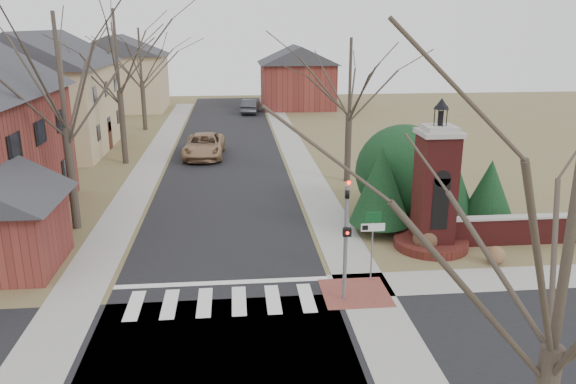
{
  "coord_description": "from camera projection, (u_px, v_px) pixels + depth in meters",
  "views": [
    {
      "loc": [
        0.59,
        -17.05,
        9.36
      ],
      "look_at": [
        2.84,
        6.0,
        2.39
      ],
      "focal_mm": 35.0,
      "sensor_mm": 36.0,
      "label": 1
    }
  ],
  "objects": [
    {
      "name": "bare_tree_0",
      "position": [
        58.0,
        63.0,
        24.6
      ],
      "size": [
        8.05,
        8.05,
        11.15
      ],
      "color": "#473D33",
      "rests_on": "ground"
    },
    {
      "name": "stop_bar",
      "position": [
        222.0,
        283.0,
        21.08
      ],
      "size": [
        8.0,
        0.35,
        0.02
      ],
      "primitive_type": "cube",
      "color": "silver",
      "rests_on": "ground"
    },
    {
      "name": "evergreen_mass",
      "position": [
        403.0,
        168.0,
        28.09
      ],
      "size": [
        4.8,
        4.8,
        4.8
      ],
      "primitive_type": "sphere",
      "color": "black",
      "rests_on": "ground"
    },
    {
      "name": "evergreen_near",
      "position": [
        381.0,
        185.0,
        25.57
      ],
      "size": [
        2.8,
        2.8,
        4.1
      ],
      "color": "#473D33",
      "rests_on": "ground"
    },
    {
      "name": "crosswalk_zone",
      "position": [
        222.0,
        302.0,
        19.65
      ],
      "size": [
        8.0,
        2.2,
        0.02
      ],
      "primitive_type": "cube",
      "color": "silver",
      "rests_on": "ground"
    },
    {
      "name": "cross_street",
      "position": [
        220.0,
        365.0,
        16.03
      ],
      "size": [
        120.0,
        8.0,
        0.01
      ],
      "primitive_type": "cube",
      "color": "black",
      "rests_on": "ground"
    },
    {
      "name": "bare_tree_1",
      "position": [
        116.0,
        45.0,
        36.89
      ],
      "size": [
        8.4,
        8.4,
        11.64
      ],
      "color": "#473D33",
      "rests_on": "ground"
    },
    {
      "name": "house_stucco_left",
      "position": [
        44.0,
        90.0,
        42.04
      ],
      "size": [
        9.8,
        12.8,
        9.28
      ],
      "color": "tan",
      "rests_on": "ground"
    },
    {
      "name": "pickup_truck",
      "position": [
        204.0,
        146.0,
        40.8
      ],
      "size": [
        3.01,
        6.11,
        1.67
      ],
      "primitive_type": "imported",
      "rotation": [
        0.0,
        0.0,
        -0.04
      ],
      "color": "#9D7756",
      "rests_on": "ground"
    },
    {
      "name": "distant_car",
      "position": [
        250.0,
        106.0,
        60.79
      ],
      "size": [
        2.17,
        4.84,
        1.54
      ],
      "primitive_type": "imported",
      "rotation": [
        0.0,
        0.0,
        3.02
      ],
      "color": "#35373D",
      "rests_on": "ground"
    },
    {
      "name": "dry_shrub_left",
      "position": [
        425.0,
        239.0,
        23.92
      ],
      "size": [
        1.08,
        1.08,
        1.08
      ],
      "primitive_type": "sphere",
      "color": "#4D3623",
      "rests_on": "ground"
    },
    {
      "name": "bare_tree_4",
      "position": [
        573.0,
        218.0,
        9.04
      ],
      "size": [
        6.65,
        6.65,
        9.21
      ],
      "color": "#473D33",
      "rests_on": "ground"
    },
    {
      "name": "bare_tree_3",
      "position": [
        350.0,
        71.0,
        32.91
      ],
      "size": [
        7.0,
        7.0,
        9.7
      ],
      "color": "#473D33",
      "rests_on": "ground"
    },
    {
      "name": "bare_tree_2",
      "position": [
        140.0,
        51.0,
        49.52
      ],
      "size": [
        7.35,
        7.35,
        10.19
      ],
      "color": "#473D33",
      "rests_on": "ground"
    },
    {
      "name": "house_distant_left",
      "position": [
        118.0,
        71.0,
        62.29
      ],
      "size": [
        10.8,
        8.8,
        8.53
      ],
      "color": "tan",
      "rests_on": "ground"
    },
    {
      "name": "ground",
      "position": [
        222.0,
        313.0,
        18.89
      ],
      "size": [
        120.0,
        120.0,
        0.0
      ],
      "primitive_type": "plane",
      "color": "brown",
      "rests_on": "ground"
    },
    {
      "name": "evergreen_far",
      "position": [
        490.0,
        189.0,
        26.37
      ],
      "size": [
        2.4,
        2.4,
        3.3
      ],
      "color": "#473D33",
      "rests_on": "ground"
    },
    {
      "name": "main_street",
      "position": [
        226.0,
        161.0,
        39.86
      ],
      "size": [
        8.0,
        70.0,
        0.01
      ],
      "primitive_type": "cube",
      "color": "black",
      "rests_on": "ground"
    },
    {
      "name": "dry_shrub_right",
      "position": [
        496.0,
        255.0,
        22.67
      ],
      "size": [
        0.75,
        0.75,
        0.75
      ],
      "primitive_type": "sphere",
      "color": "brown",
      "rests_on": "ground"
    },
    {
      "name": "house_distant_right",
      "position": [
        297.0,
        75.0,
        64.33
      ],
      "size": [
        8.8,
        8.8,
        7.3
      ],
      "color": "brown",
      "rests_on": "ground"
    },
    {
      "name": "brick_garden_wall",
      "position": [
        531.0,
        229.0,
        24.72
      ],
      "size": [
        7.5,
        0.5,
        1.3
      ],
      "color": "#581B1A",
      "rests_on": "ground"
    },
    {
      "name": "sidewalk_right_main",
      "position": [
        299.0,
        159.0,
        40.34
      ],
      "size": [
        2.0,
        60.0,
        0.02
      ],
      "primitive_type": "cube",
      "color": "gray",
      "rests_on": "ground"
    },
    {
      "name": "brick_gate_monument",
      "position": [
        434.0,
        200.0,
        23.86
      ],
      "size": [
        3.2,
        3.2,
        6.47
      ],
      "color": "#581B1A",
      "rests_on": "ground"
    },
    {
      "name": "evergreen_mid",
      "position": [
        442.0,
        170.0,
        26.93
      ],
      "size": [
        3.4,
        3.4,
        4.7
      ],
      "color": "#473D33",
      "rests_on": "ground"
    },
    {
      "name": "curb_apron",
      "position": [
        355.0,
        293.0,
        20.29
      ],
      "size": [
        2.4,
        2.4,
        0.02
      ],
      "primitive_type": "cube",
      "color": "brown",
      "rests_on": "ground"
    },
    {
      "name": "garage_left",
      "position": [
        1.0,
        215.0,
        21.73
      ],
      "size": [
        4.8,
        4.8,
        4.29
      ],
      "color": "brown",
      "rests_on": "ground"
    },
    {
      "name": "sidewalk_left",
      "position": [
        152.0,
        162.0,
        39.37
      ],
      "size": [
        2.0,
        60.0,
        0.02
      ],
      "primitive_type": "cube",
      "color": "gray",
      "rests_on": "ground"
    },
    {
      "name": "sign_post",
      "position": [
        372.0,
        232.0,
        20.74
      ],
      "size": [
        0.9,
        0.07,
        2.75
      ],
      "color": "slate",
      "rests_on": "ground"
    },
    {
      "name": "traffic_signal_pole",
      "position": [
        346.0,
        231.0,
        19.09
      ],
      "size": [
        0.28,
        0.41,
        4.5
      ],
      "color": "slate",
      "rests_on": "ground"
    }
  ]
}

